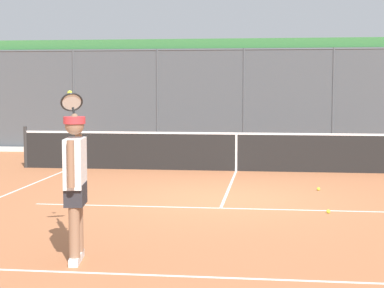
% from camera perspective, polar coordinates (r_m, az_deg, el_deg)
% --- Properties ---
extents(ground_plane, '(60.00, 60.00, 0.00)m').
position_cam_1_polar(ground_plane, '(11.96, 2.89, -4.97)').
color(ground_plane, '#B76B42').
extents(court_line_markings, '(8.55, 8.97, 0.01)m').
position_cam_1_polar(court_line_markings, '(10.77, 2.41, -6.09)').
color(court_line_markings, white).
rests_on(court_line_markings, ground).
extents(fence_backdrop, '(19.30, 1.37, 3.59)m').
position_cam_1_polar(fence_backdrop, '(20.57, 4.70, 4.24)').
color(fence_backdrop, '#474C51').
rests_on(fence_backdrop, ground).
extents(tennis_net, '(10.99, 0.09, 1.07)m').
position_cam_1_polar(tennis_net, '(15.92, 3.96, -0.65)').
color(tennis_net, '#2D2D2D').
rests_on(tennis_net, ground).
extents(tennis_player, '(0.62, 1.39, 2.05)m').
position_cam_1_polar(tennis_player, '(7.77, -10.35, -2.79)').
color(tennis_player, silver).
rests_on(tennis_player, ground).
extents(tennis_ball_near_baseline, '(0.07, 0.07, 0.07)m').
position_cam_1_polar(tennis_ball_near_baseline, '(10.91, 12.04, -5.89)').
color(tennis_ball_near_baseline, '#CCDB33').
rests_on(tennis_ball_near_baseline, ground).
extents(tennis_ball_by_sideline, '(0.07, 0.07, 0.07)m').
position_cam_1_polar(tennis_ball_by_sideline, '(13.22, 11.19, -3.94)').
color(tennis_ball_by_sideline, '#CCDB33').
rests_on(tennis_ball_by_sideline, ground).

